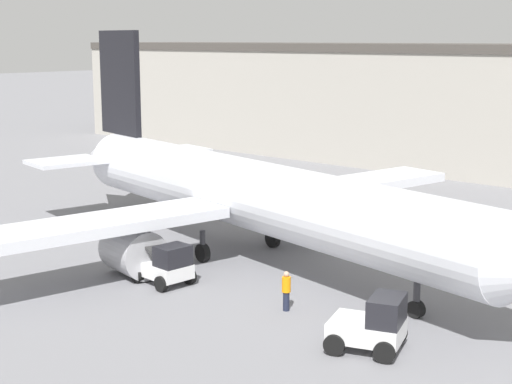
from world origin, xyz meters
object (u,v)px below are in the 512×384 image
baggage_tug (373,325)px  belt_loader_truck (166,265)px  airplane (244,194)px  ground_crew_worker (286,290)px

baggage_tug → belt_loader_truck: baggage_tug is taller
airplane → belt_loader_truck: 6.22m
baggage_tug → ground_crew_worker: bearing=147.4°
airplane → baggage_tug: 13.26m
airplane → baggage_tug: bearing=-16.7°
ground_crew_worker → belt_loader_truck: belt_loader_truck is taller
airplane → belt_loader_truck: bearing=-74.4°
baggage_tug → belt_loader_truck: (-11.11, 0.20, -0.04)m
airplane → belt_loader_truck: (0.52, -5.75, -2.31)m
airplane → ground_crew_worker: (6.75, -4.82, -2.34)m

